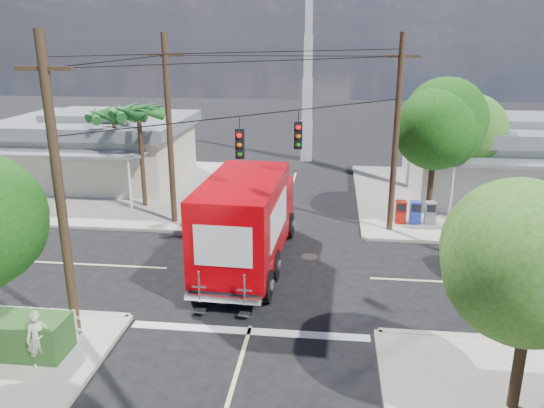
# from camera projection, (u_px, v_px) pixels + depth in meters

# --- Properties ---
(ground) EXTENTS (120.00, 120.00, 0.00)m
(ground) POSITION_uv_depth(u_px,v_px,m) (266.00, 273.00, 20.64)
(ground) COLOR black
(ground) RESTS_ON ground
(sidewalk_ne) EXTENTS (14.12, 14.12, 0.14)m
(sidewalk_ne) POSITION_uv_depth(u_px,v_px,m) (482.00, 199.00, 29.74)
(sidewalk_ne) COLOR #9B968C
(sidewalk_ne) RESTS_ON ground
(sidewalk_nw) EXTENTS (14.12, 14.12, 0.14)m
(sidewalk_nw) POSITION_uv_depth(u_px,v_px,m) (111.00, 187.00, 32.11)
(sidewalk_nw) COLOR #9B968C
(sidewalk_nw) RESTS_ON ground
(road_markings) EXTENTS (32.00, 32.00, 0.01)m
(road_markings) POSITION_uv_depth(u_px,v_px,m) (261.00, 290.00, 19.24)
(road_markings) COLOR beige
(road_markings) RESTS_ON ground
(building_ne) EXTENTS (11.80, 10.20, 4.50)m
(building_ne) POSITION_uv_depth(u_px,v_px,m) (512.00, 157.00, 29.91)
(building_ne) COLOR silver
(building_ne) RESTS_ON sidewalk_ne
(building_nw) EXTENTS (10.80, 10.20, 4.30)m
(building_nw) POSITION_uv_depth(u_px,v_px,m) (100.00, 147.00, 33.08)
(building_nw) COLOR beige
(building_nw) RESTS_ON sidewalk_nw
(radio_tower) EXTENTS (0.80, 0.80, 17.00)m
(radio_tower) POSITION_uv_depth(u_px,v_px,m) (308.00, 83.00, 37.83)
(radio_tower) COLOR silver
(radio_tower) RESTS_ON ground
(tree_ne_front) EXTENTS (4.21, 4.14, 6.66)m
(tree_ne_front) POSITION_uv_depth(u_px,v_px,m) (436.00, 127.00, 24.82)
(tree_ne_front) COLOR #422D1C
(tree_ne_front) RESTS_ON sidewalk_ne
(tree_ne_back) EXTENTS (3.77, 3.66, 5.82)m
(tree_ne_back) POSITION_uv_depth(u_px,v_px,m) (480.00, 132.00, 26.79)
(tree_ne_back) COLOR #422D1C
(tree_ne_back) RESTS_ON sidewalk_ne
(tree_se) EXTENTS (3.67, 3.54, 5.62)m
(tree_se) POSITION_uv_depth(u_px,v_px,m) (537.00, 260.00, 11.80)
(tree_se) COLOR #422D1C
(tree_se) RESTS_ON sidewalk_se
(palm_nw_front) EXTENTS (3.01, 3.08, 5.59)m
(palm_nw_front) POSITION_uv_depth(u_px,v_px,m) (139.00, 114.00, 27.04)
(palm_nw_front) COLOR #422D1C
(palm_nw_front) RESTS_ON sidewalk_nw
(palm_nw_back) EXTENTS (3.01, 3.08, 5.19)m
(palm_nw_back) POSITION_uv_depth(u_px,v_px,m) (113.00, 116.00, 28.79)
(palm_nw_back) COLOR #422D1C
(palm_nw_back) RESTS_ON sidewalk_nw
(utility_poles) EXTENTS (12.00, 10.68, 9.00)m
(utility_poles) POSITION_uv_depth(u_px,v_px,m) (231.00, 146.00, 20.92)
(utility_poles) COLOR #473321
(utility_poles) RESTS_ON ground
(vending_boxes) EXTENTS (1.90, 0.50, 1.10)m
(vending_boxes) POSITION_uv_depth(u_px,v_px,m) (415.00, 212.00, 25.60)
(vending_boxes) COLOR #9D130A
(vending_boxes) RESTS_ON sidewalk_ne
(delivery_truck) EXTENTS (3.14, 8.83, 3.77)m
(delivery_truck) POSITION_uv_depth(u_px,v_px,m) (248.00, 220.00, 20.83)
(delivery_truck) COLOR black
(delivery_truck) RESTS_ON ground
(parked_car) EXTENTS (5.81, 3.61, 1.50)m
(parked_car) POSITION_uv_depth(u_px,v_px,m) (518.00, 253.00, 20.60)
(parked_car) COLOR silver
(parked_car) RESTS_ON ground
(pedestrian) EXTENTS (0.71, 0.60, 1.65)m
(pedestrian) POSITION_uv_depth(u_px,v_px,m) (38.00, 339.00, 14.36)
(pedestrian) COLOR beige
(pedestrian) RESTS_ON sidewalk_sw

